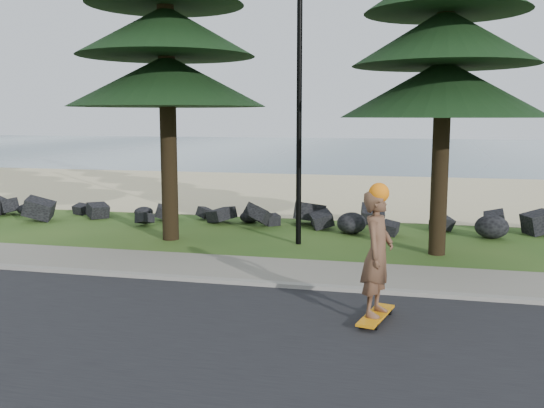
% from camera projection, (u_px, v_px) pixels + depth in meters
% --- Properties ---
extents(ground, '(160.00, 160.00, 0.00)m').
position_uv_depth(ground, '(270.00, 275.00, 12.82)').
color(ground, '#254A17').
rests_on(ground, ground).
extents(road, '(160.00, 7.00, 0.02)m').
position_uv_depth(road, '(195.00, 355.00, 8.49)').
color(road, black).
rests_on(road, ground).
extents(kerb, '(160.00, 0.20, 0.10)m').
position_uv_depth(kerb, '(259.00, 284.00, 11.95)').
color(kerb, gray).
rests_on(kerb, ground).
extents(sidewalk, '(160.00, 2.00, 0.08)m').
position_uv_depth(sidewalk, '(272.00, 270.00, 13.01)').
color(sidewalk, gray).
rests_on(sidewalk, ground).
extents(beach_sand, '(160.00, 15.00, 0.01)m').
position_uv_depth(beach_sand, '(346.00, 192.00, 26.78)').
color(beach_sand, beige).
rests_on(beach_sand, ground).
extents(ocean, '(160.00, 58.00, 0.01)m').
position_uv_depth(ocean, '(386.00, 149.00, 61.93)').
color(ocean, '#314F5D').
rests_on(ocean, ground).
extents(seawall_boulders, '(60.00, 2.40, 1.10)m').
position_uv_depth(seawall_boulders, '(313.00, 228.00, 18.21)').
color(seawall_boulders, black).
rests_on(seawall_boulders, ground).
extents(lamp_post, '(0.25, 0.14, 8.14)m').
position_uv_depth(lamp_post, '(299.00, 84.00, 15.31)').
color(lamp_post, black).
rests_on(lamp_post, ground).
extents(skateboarder, '(0.64, 1.25, 2.27)m').
position_uv_depth(skateboarder, '(377.00, 254.00, 9.71)').
color(skateboarder, orange).
rests_on(skateboarder, ground).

